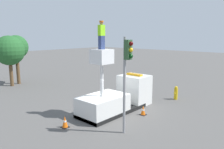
{
  "coord_description": "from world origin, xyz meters",
  "views": [
    {
      "loc": [
        -10.75,
        -9.68,
        5.27
      ],
      "look_at": [
        -1.51,
        -1.34,
        3.01
      ],
      "focal_mm": 35.0,
      "sensor_mm": 36.0,
      "label": 1
    }
  ],
  "objects_px": {
    "traffic_light_pole": "(127,67)",
    "tree_right_bg": "(16,48)",
    "bucket_truck": "(118,97)",
    "worker": "(101,35)",
    "traffic_cone_rear": "(65,122)",
    "fire_hydrant": "(176,93)",
    "tree_left_bg": "(9,51)",
    "traffic_cone_curbside": "(143,111)"
  },
  "relations": [
    {
      "from": "tree_right_bg",
      "to": "tree_left_bg",
      "type": "bearing_deg",
      "value": -153.83
    },
    {
      "from": "traffic_cone_rear",
      "to": "traffic_light_pole",
      "type": "bearing_deg",
      "value": -60.89
    },
    {
      "from": "worker",
      "to": "tree_right_bg",
      "type": "relative_size",
      "value": 0.33
    },
    {
      "from": "worker",
      "to": "traffic_cone_curbside",
      "type": "xyz_separation_m",
      "value": [
        1.95,
        -1.92,
        -4.96
      ]
    },
    {
      "from": "fire_hydrant",
      "to": "traffic_light_pole",
      "type": "bearing_deg",
      "value": -173.26
    },
    {
      "from": "worker",
      "to": "tree_right_bg",
      "type": "xyz_separation_m",
      "value": [
        0.76,
        13.58,
        -1.31
      ]
    },
    {
      "from": "bucket_truck",
      "to": "tree_left_bg",
      "type": "bearing_deg",
      "value": 97.62
    },
    {
      "from": "tree_left_bg",
      "to": "tree_right_bg",
      "type": "height_order",
      "value": "tree_right_bg"
    },
    {
      "from": "traffic_light_pole",
      "to": "tree_left_bg",
      "type": "bearing_deg",
      "value": 87.0
    },
    {
      "from": "traffic_light_pole",
      "to": "fire_hydrant",
      "type": "distance_m",
      "value": 8.43
    },
    {
      "from": "worker",
      "to": "traffic_light_pole",
      "type": "xyz_separation_m",
      "value": [
        -1.02,
        -2.82,
        -1.59
      ]
    },
    {
      "from": "tree_left_bg",
      "to": "tree_right_bg",
      "type": "xyz_separation_m",
      "value": [
        0.94,
        0.46,
        0.27
      ]
    },
    {
      "from": "bucket_truck",
      "to": "worker",
      "type": "relative_size",
      "value": 3.44
    },
    {
      "from": "traffic_cone_rear",
      "to": "worker",
      "type": "bearing_deg",
      "value": -6.17
    },
    {
      "from": "bucket_truck",
      "to": "fire_hydrant",
      "type": "relative_size",
      "value": 5.37
    },
    {
      "from": "worker",
      "to": "traffic_light_pole",
      "type": "relative_size",
      "value": 0.34
    },
    {
      "from": "bucket_truck",
      "to": "traffic_cone_rear",
      "type": "distance_m",
      "value": 4.38
    },
    {
      "from": "traffic_cone_curbside",
      "to": "tree_right_bg",
      "type": "xyz_separation_m",
      "value": [
        -1.19,
        15.5,
        3.65
      ]
    },
    {
      "from": "worker",
      "to": "tree_right_bg",
      "type": "height_order",
      "value": "worker"
    },
    {
      "from": "bucket_truck",
      "to": "fire_hydrant",
      "type": "xyz_separation_m",
      "value": [
        5.19,
        -1.9,
        -0.42
      ]
    },
    {
      "from": "worker",
      "to": "traffic_cone_curbside",
      "type": "bearing_deg",
      "value": -44.55
    },
    {
      "from": "traffic_cone_rear",
      "to": "tree_left_bg",
      "type": "relative_size",
      "value": 0.13
    },
    {
      "from": "fire_hydrant",
      "to": "worker",
      "type": "bearing_deg",
      "value": 164.32
    },
    {
      "from": "bucket_truck",
      "to": "traffic_cone_rear",
      "type": "xyz_separation_m",
      "value": [
        -4.32,
        0.3,
        -0.64
      ]
    },
    {
      "from": "traffic_cone_rear",
      "to": "bucket_truck",
      "type": "bearing_deg",
      "value": -3.94
    },
    {
      "from": "traffic_light_pole",
      "to": "tree_right_bg",
      "type": "relative_size",
      "value": 0.99
    },
    {
      "from": "fire_hydrant",
      "to": "tree_right_bg",
      "type": "distance_m",
      "value": 16.95
    },
    {
      "from": "bucket_truck",
      "to": "fire_hydrant",
      "type": "height_order",
      "value": "bucket_truck"
    },
    {
      "from": "traffic_cone_curbside",
      "to": "tree_left_bg",
      "type": "distance_m",
      "value": 15.56
    },
    {
      "from": "fire_hydrant",
      "to": "tree_right_bg",
      "type": "xyz_separation_m",
      "value": [
        -6.0,
        15.48,
        3.4
      ]
    },
    {
      "from": "fire_hydrant",
      "to": "traffic_cone_rear",
      "type": "distance_m",
      "value": 9.77
    },
    {
      "from": "traffic_cone_rear",
      "to": "tree_right_bg",
      "type": "height_order",
      "value": "tree_right_bg"
    },
    {
      "from": "bucket_truck",
      "to": "traffic_cone_curbside",
      "type": "distance_m",
      "value": 2.07
    },
    {
      "from": "worker",
      "to": "traffic_light_pole",
      "type": "height_order",
      "value": "worker"
    },
    {
      "from": "fire_hydrant",
      "to": "tree_right_bg",
      "type": "height_order",
      "value": "tree_right_bg"
    },
    {
      "from": "bucket_truck",
      "to": "fire_hydrant",
      "type": "bearing_deg",
      "value": -20.09
    },
    {
      "from": "worker",
      "to": "fire_hydrant",
      "type": "relative_size",
      "value": 1.56
    },
    {
      "from": "bucket_truck",
      "to": "traffic_cone_curbside",
      "type": "bearing_deg",
      "value": -78.87
    },
    {
      "from": "fire_hydrant",
      "to": "bucket_truck",
      "type": "bearing_deg",
      "value": 159.91
    },
    {
      "from": "traffic_light_pole",
      "to": "tree_right_bg",
      "type": "distance_m",
      "value": 16.5
    },
    {
      "from": "traffic_cone_rear",
      "to": "tree_left_bg",
      "type": "xyz_separation_m",
      "value": [
        2.57,
        12.82,
        3.36
      ]
    },
    {
      "from": "traffic_cone_curbside",
      "to": "worker",
      "type": "bearing_deg",
      "value": 135.45
    }
  ]
}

